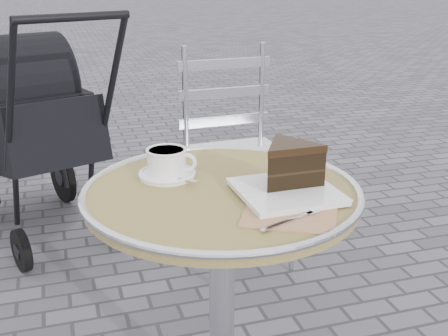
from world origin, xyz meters
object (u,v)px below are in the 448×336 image
object	(u,v)px
cappuccino_set	(167,165)
baby_stroller	(31,134)
cake_plate_set	(289,170)
bistro_chair	(230,129)
cafe_table	(222,246)

from	to	relation	value
cappuccino_set	baby_stroller	world-z (taller)	baby_stroller
cake_plate_set	bistro_chair	bearing A→B (deg)	78.58
cafe_table	baby_stroller	world-z (taller)	baby_stroller
bistro_chair	cappuccino_set	bearing A→B (deg)	-120.40
cafe_table	cake_plate_set	world-z (taller)	cake_plate_set
cake_plate_set	bistro_chair	size ratio (longest dim) A/B	0.42
cafe_table	baby_stroller	distance (m)	1.61
cappuccino_set	baby_stroller	size ratio (longest dim) A/B	0.15
cappuccino_set	cake_plate_set	size ratio (longest dim) A/B	0.43
cafe_table	cappuccino_set	world-z (taller)	cappuccino_set
cafe_table	cappuccino_set	xyz separation A→B (m)	(-0.11, 0.13, 0.20)
cafe_table	cake_plate_set	size ratio (longest dim) A/B	1.87
cafe_table	bistro_chair	size ratio (longest dim) A/B	0.78
cafe_table	cappuccino_set	size ratio (longest dim) A/B	4.35
cappuccino_set	bistro_chair	distance (m)	1.01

